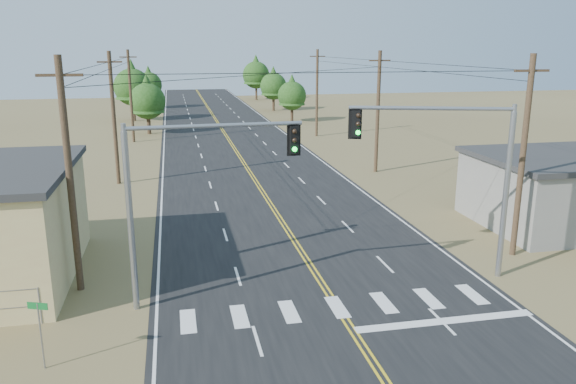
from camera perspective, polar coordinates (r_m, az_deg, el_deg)
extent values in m
cube|color=black|center=(43.76, -3.20, 0.94)|extent=(15.00, 200.00, 0.02)
cylinder|color=gray|center=(23.74, -23.89, -10.50)|extent=(0.06, 0.06, 1.50)
cylinder|color=#4C3826|center=(25.02, -21.29, 1.33)|extent=(0.30, 0.30, 10.00)
cube|color=#4C3826|center=(24.48, -22.20, 10.94)|extent=(1.80, 0.12, 0.12)
cylinder|color=#4C3826|center=(44.60, -17.26, 7.09)|extent=(0.30, 0.30, 10.00)
cube|color=#4C3826|center=(44.30, -17.68, 12.48)|extent=(1.80, 0.12, 0.12)
cylinder|color=#4C3826|center=(64.44, -15.68, 9.32)|extent=(0.30, 0.30, 10.00)
cube|color=#4C3826|center=(64.23, -15.94, 13.05)|extent=(1.80, 0.12, 0.12)
cylinder|color=#4C3826|center=(29.78, 22.72, 3.18)|extent=(0.30, 0.30, 10.00)
cube|color=#4C3826|center=(29.32, 23.53, 11.24)|extent=(1.80, 0.12, 0.12)
cylinder|color=#4C3826|center=(47.43, 9.10, 7.97)|extent=(0.30, 0.30, 10.00)
cube|color=#4C3826|center=(47.15, 9.31, 13.05)|extent=(1.80, 0.12, 0.12)
cylinder|color=#4C3826|center=(66.43, 2.96, 9.98)|extent=(0.30, 0.30, 10.00)
cube|color=#4C3826|center=(66.22, 3.01, 13.60)|extent=(1.80, 0.12, 0.12)
cylinder|color=gray|center=(22.73, -15.70, -3.12)|extent=(0.25, 0.25, 7.22)
cylinder|color=gray|center=(21.93, -16.35, 5.91)|extent=(0.19, 0.19, 0.62)
cylinder|color=gray|center=(22.07, -7.34, 6.70)|extent=(6.90, 0.49, 0.17)
cube|color=black|center=(22.76, 0.61, 5.34)|extent=(0.38, 0.33, 1.13)
sphere|color=black|center=(22.52, 0.69, 6.18)|extent=(0.21, 0.21, 0.21)
sphere|color=black|center=(22.58, 0.69, 5.27)|extent=(0.21, 0.21, 0.21)
sphere|color=#0CE533|center=(22.64, 0.68, 4.37)|extent=(0.21, 0.21, 0.21)
cylinder|color=gray|center=(26.87, 21.23, -0.46)|extent=(0.26, 0.26, 7.58)
cylinder|color=gray|center=(26.21, 21.99, 7.57)|extent=(0.20, 0.20, 0.65)
cylinder|color=gray|center=(25.44, 14.28, 8.24)|extent=(6.81, 2.27, 0.17)
cube|color=black|center=(25.25, 6.90, 6.92)|extent=(0.46, 0.42, 1.19)
sphere|color=black|center=(25.04, 7.19, 7.73)|extent=(0.22, 0.22, 0.22)
sphere|color=black|center=(25.09, 7.16, 6.87)|extent=(0.22, 0.22, 0.22)
sphere|color=#0CE533|center=(25.14, 7.13, 6.01)|extent=(0.22, 0.22, 0.22)
cylinder|color=gray|center=(20.48, -23.78, -13.26)|extent=(0.06, 0.06, 2.34)
cube|color=#0E6225|center=(20.02, -24.10, -10.53)|extent=(0.67, 0.27, 0.23)
cylinder|color=#3F2D1E|center=(70.44, -13.96, 6.80)|extent=(0.45, 0.45, 2.58)
cone|color=#1C4112|center=(70.08, -14.14, 9.70)|extent=(4.01, 4.01, 4.58)
sphere|color=#1C4112|center=(70.16, -14.10, 8.94)|extent=(4.30, 4.30, 4.30)
cylinder|color=#3F2D1E|center=(83.60, -15.38, 8.05)|extent=(0.40, 0.40, 3.11)
cone|color=#1C4112|center=(83.26, -15.58, 11.01)|extent=(4.84, 4.84, 5.53)
sphere|color=#1C4112|center=(83.33, -15.53, 10.24)|extent=(5.19, 5.19, 5.19)
cylinder|color=#3F2D1E|center=(99.95, -13.85, 8.99)|extent=(0.47, 0.47, 2.59)
cone|color=#1C4112|center=(99.69, -13.98, 11.05)|extent=(4.03, 4.03, 4.61)
sphere|color=#1C4112|center=(99.74, -13.95, 10.51)|extent=(4.32, 4.32, 4.32)
cylinder|color=#3F2D1E|center=(79.55, 0.40, 8.00)|extent=(0.40, 0.40, 2.38)
cone|color=#1C4112|center=(79.24, 0.40, 10.38)|extent=(3.71, 3.71, 4.24)
sphere|color=#1C4112|center=(79.31, 0.40, 9.76)|extent=(3.97, 3.97, 3.97)
cylinder|color=#3F2D1E|center=(93.68, -1.48, 9.06)|extent=(0.42, 0.42, 2.61)
cone|color=#1C4112|center=(93.41, -1.50, 11.27)|extent=(4.06, 4.06, 4.64)
sphere|color=#1C4112|center=(93.46, -1.49, 10.69)|extent=(4.35, 4.35, 4.35)
cylinder|color=#3F2D1E|center=(113.19, -3.24, 10.13)|extent=(0.42, 0.42, 3.17)
cone|color=#1C4112|center=(112.94, -3.27, 12.36)|extent=(4.94, 4.94, 5.64)
sphere|color=#1C4112|center=(112.99, -3.27, 11.78)|extent=(5.29, 5.29, 5.29)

